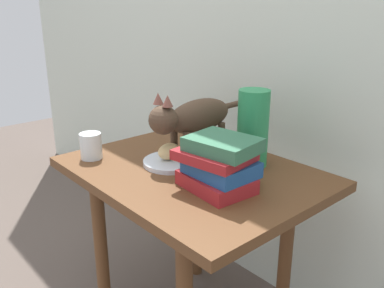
{
  "coord_description": "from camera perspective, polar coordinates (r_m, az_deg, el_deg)",
  "views": [
    {
      "loc": [
        0.88,
        -0.77,
        1.08
      ],
      "look_at": [
        0.0,
        0.0,
        0.68
      ],
      "focal_mm": 38.48,
      "sensor_mm": 36.0,
      "label": 1
    }
  ],
  "objects": [
    {
      "name": "green_vase",
      "position": [
        1.27,
        8.43,
        2.16
      ],
      "size": [
        0.1,
        0.1,
        0.24
      ],
      "primitive_type": "cylinder",
      "color": "#288C51",
      "rests_on": "side_table"
    },
    {
      "name": "candle_jar",
      "position": [
        1.37,
        -13.82,
        -0.44
      ],
      "size": [
        0.07,
        0.07,
        0.08
      ],
      "color": "silver",
      "rests_on": "side_table"
    },
    {
      "name": "plate",
      "position": [
        1.3,
        -2.81,
        -2.5
      ],
      "size": [
        0.18,
        0.18,
        0.01
      ],
      "primitive_type": "cylinder",
      "color": "silver",
      "rests_on": "side_table"
    },
    {
      "name": "book_stack",
      "position": [
        1.11,
        3.73,
        -2.75
      ],
      "size": [
        0.22,
        0.18,
        0.15
      ],
      "color": "maroon",
      "rests_on": "side_table"
    },
    {
      "name": "cat",
      "position": [
        1.32,
        0.11,
        3.69
      ],
      "size": [
        0.1,
        0.48,
        0.23
      ],
      "color": "#4C3828",
      "rests_on": "side_table"
    },
    {
      "name": "bread_roll",
      "position": [
        1.3,
        -3.19,
        -1.02
      ],
      "size": [
        0.07,
        0.09,
        0.05
      ],
      "primitive_type": "ellipsoid",
      "rotation": [
        0.0,
        0.0,
        1.75
      ],
      "color": "#E0BC7A",
      "rests_on": "plate"
    },
    {
      "name": "side_table",
      "position": [
        1.3,
        0.0,
        -7.08
      ],
      "size": [
        0.77,
        0.58,
        0.6
      ],
      "color": "brown",
      "rests_on": "ground"
    }
  ]
}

